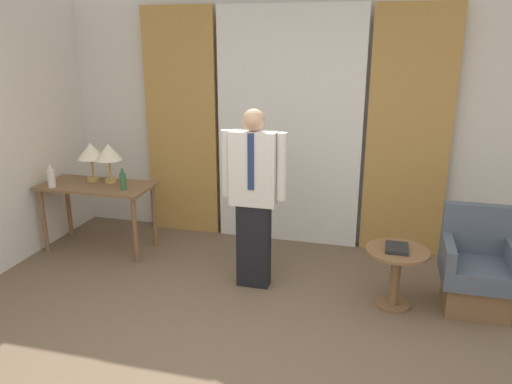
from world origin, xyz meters
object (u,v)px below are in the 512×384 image
Objects in this scene: table_lamp_left at (91,152)px; side_table at (396,268)px; desk at (97,194)px; bottle_near_edge at (123,181)px; armchair at (477,272)px; person at (254,193)px; bottle_by_lamp at (51,178)px; table_lamp_right at (109,153)px; book at (397,248)px.

table_lamp_left is 0.80× the size of side_table.
bottle_near_edge is (0.37, -0.09, 0.20)m from desk.
bottle_near_edge reaches higher than side_table.
armchair is at bearing -3.59° from bottle_near_edge.
person is (1.47, -0.30, 0.08)m from bottle_near_edge.
bottle_by_lamp is at bearing 175.82° from side_table.
table_lamp_right is 0.64m from bottle_by_lamp.
desk is at bearing -131.96° from table_lamp_right.
table_lamp_left is 0.48× the size of armchair.
table_lamp_left is 4.00m from armchair.
bottle_near_edge is 0.14× the size of person.
desk is 0.46m from table_lamp_left.
bottle_by_lamp is 0.28× the size of armchair.
table_lamp_right reaches higher than desk.
table_lamp_right is at bearing 0.00° from table_lamp_left.
table_lamp_left is 1.00× the size of table_lamp_right.
desk is 3.17m from side_table.
bottle_by_lamp is 3.54m from book.
desk is 0.49m from bottle_by_lamp.
table_lamp_left is at bearing 131.96° from desk.
armchair reaches higher than side_table.
bottle_by_lamp reaches higher than side_table.
bottle_by_lamp is (-0.77, -0.11, 0.01)m from bottle_near_edge.
person is (1.85, -0.39, 0.28)m from desk.
table_lamp_right reaches higher than book.
table_lamp_right reaches higher than armchair.
armchair is (4.20, -0.10, -0.51)m from bottle_by_lamp.
table_lamp_left is 1.75× the size of book.
table_lamp_right is 3.79m from armchair.
bottle_near_edge reaches higher than book.
table_lamp_right is 0.26× the size of person.
table_lamp_right reaches higher than bottle_by_lamp.
person is at bearing 176.55° from book.
bottle_by_lamp is (-0.29, -0.32, -0.22)m from table_lamp_left.
bottle_near_edge reaches higher than desk.
bottle_near_edge is at bearing 168.65° from person.
desk is 0.46m from table_lamp_right.
table_lamp_left is at bearing 169.85° from side_table.
armchair is at bearing -1.41° from bottle_by_lamp.
desk reaches higher than book.
table_lamp_right is 1.82m from person.
table_lamp_right is 0.48× the size of armchair.
side_table is (3.52, -0.26, -0.48)m from bottle_by_lamp.
table_lamp_left is 0.49m from bottle_by_lamp.
person is at bearing -177.64° from armchair.
desk is 0.72× the size of person.
armchair is (3.91, -0.42, -0.73)m from table_lamp_left.
side_table is (2.75, -0.37, -0.47)m from bottle_near_edge.
armchair is (3.80, -0.31, -0.30)m from desk.
desk is 2.83× the size of table_lamp_right.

